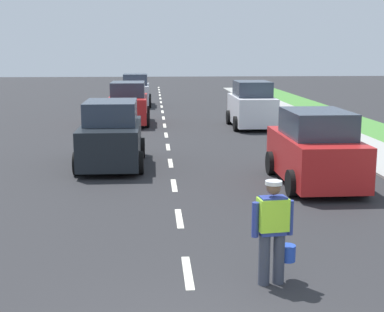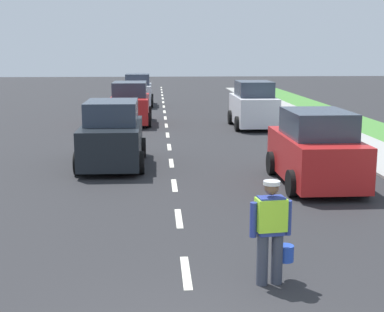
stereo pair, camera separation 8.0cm
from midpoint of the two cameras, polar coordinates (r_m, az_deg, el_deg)
ground_plane at (r=27.23m, az=-2.91°, el=3.20°), size 96.00×96.00×0.00m
lane_center_line at (r=31.40m, az=-3.06°, el=4.23°), size 0.14×46.40×0.01m
road_worker at (r=8.80m, az=8.10°, el=-7.20°), size 0.75×0.44×1.67m
car_oncoming_third at (r=36.51m, az=-5.84°, el=6.63°), size 1.97×4.13×2.06m
car_oncoming_second at (r=27.68m, az=-6.62°, el=5.26°), size 2.09×4.27×2.05m
car_oncoming_lead at (r=17.75m, az=-8.38°, el=2.05°), size 2.05×4.09×2.05m
car_parked_far at (r=26.38m, az=6.04°, el=5.11°), size 2.03×3.93×2.17m
car_parked_curbside at (r=15.47m, az=12.32°, el=0.59°), size 2.06×4.06×2.04m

